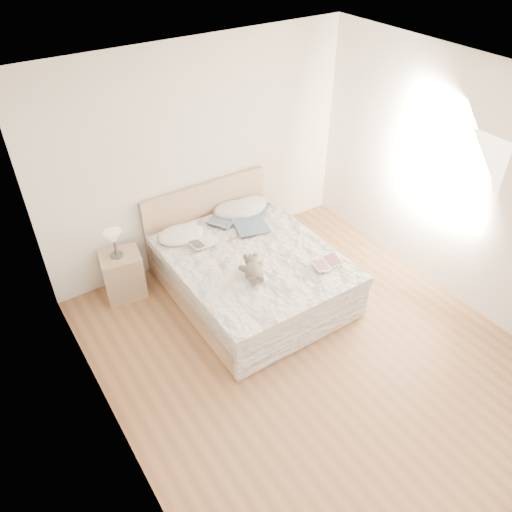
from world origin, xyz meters
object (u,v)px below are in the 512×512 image
nightstand (123,274)px  photo_book (203,243)px  bed (249,271)px  teddy_bear (253,275)px  table_lamp (113,239)px  childrens_book (327,263)px

nightstand → photo_book: (0.87, -0.40, 0.35)m
bed → nightstand: size_ratio=3.83×
bed → teddy_bear: 0.60m
table_lamp → nightstand: bearing=-14.2°
table_lamp → childrens_book: bearing=-39.1°
childrens_book → table_lamp: bearing=152.4°
photo_book → table_lamp: bearing=149.1°
photo_book → childrens_book: 1.44m
photo_book → childrens_book: same height
childrens_book → teddy_bear: teddy_bear is taller
nightstand → childrens_book: bearing=-39.3°
nightstand → table_lamp: 0.52m
table_lamp → teddy_bear: 1.63m
teddy_bear → photo_book: bearing=118.1°
nightstand → teddy_bear: size_ratio=1.70×
bed → table_lamp: size_ratio=6.55×
table_lamp → bed: bearing=-32.3°
nightstand → table_lamp: table_lamp is taller
nightstand → teddy_bear: (1.02, -1.24, 0.37)m
bed → photo_book: 0.64m
table_lamp → photo_book: bearing=-24.6°
table_lamp → photo_book: table_lamp is taller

